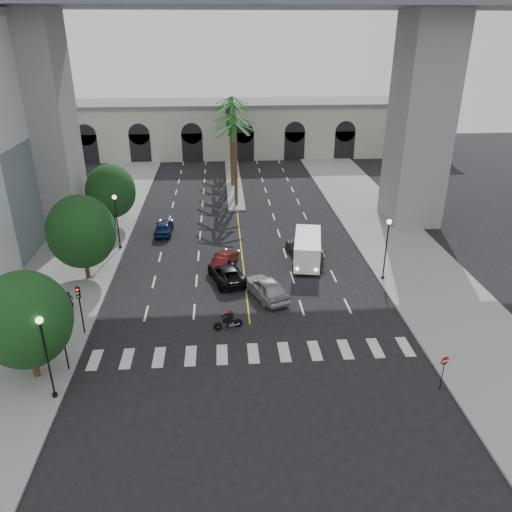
{
  "coord_description": "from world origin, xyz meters",
  "views": [
    {
      "loc": [
        -1.75,
        -27.99,
        18.93
      ],
      "look_at": [
        0.72,
        6.0,
        3.44
      ],
      "focal_mm": 35.0,
      "sensor_mm": 36.0,
      "label": 1
    }
  ],
  "objects_px": {
    "traffic_signal_far": "(80,302)",
    "cargo_van": "(307,249)",
    "lamp_post_left_near": "(46,351)",
    "pedestrian_a": "(70,302)",
    "traffic_signal_near": "(63,336)",
    "car_e": "(164,227)",
    "lamp_post_right": "(387,244)",
    "pedestrian_b": "(21,295)",
    "car_c": "(227,273)",
    "car_b": "(225,260)",
    "car_a": "(266,287)",
    "motorcycle_rider": "(229,320)",
    "car_d": "(304,247)",
    "lamp_post_left_far": "(117,217)",
    "do_not_enter_sign": "(444,366)"
  },
  "relations": [
    {
      "from": "lamp_post_right",
      "to": "cargo_van",
      "type": "distance_m",
      "value": 7.04
    },
    {
      "from": "pedestrian_b",
      "to": "do_not_enter_sign",
      "type": "distance_m",
      "value": 29.45
    },
    {
      "from": "lamp_post_right",
      "to": "car_b",
      "type": "bearing_deg",
      "value": 164.85
    },
    {
      "from": "car_c",
      "to": "car_e",
      "type": "distance_m",
      "value": 12.48
    },
    {
      "from": "traffic_signal_near",
      "to": "car_a",
      "type": "distance_m",
      "value": 15.36
    },
    {
      "from": "pedestrian_a",
      "to": "lamp_post_left_far",
      "type": "bearing_deg",
      "value": 51.53
    },
    {
      "from": "car_a",
      "to": "pedestrian_b",
      "type": "height_order",
      "value": "pedestrian_b"
    },
    {
      "from": "pedestrian_a",
      "to": "car_b",
      "type": "bearing_deg",
      "value": 1.26
    },
    {
      "from": "car_b",
      "to": "car_e",
      "type": "height_order",
      "value": "car_e"
    },
    {
      "from": "pedestrian_b",
      "to": "car_b",
      "type": "bearing_deg",
      "value": 57.25
    },
    {
      "from": "car_a",
      "to": "car_c",
      "type": "distance_m",
      "value": 4.28
    },
    {
      "from": "do_not_enter_sign",
      "to": "pedestrian_b",
      "type": "bearing_deg",
      "value": 139.51
    },
    {
      "from": "traffic_signal_far",
      "to": "lamp_post_left_near",
      "type": "bearing_deg",
      "value": -90.88
    },
    {
      "from": "lamp_post_right",
      "to": "do_not_enter_sign",
      "type": "relative_size",
      "value": 2.34
    },
    {
      "from": "lamp_post_left_near",
      "to": "car_a",
      "type": "height_order",
      "value": "lamp_post_left_near"
    },
    {
      "from": "traffic_signal_near",
      "to": "car_c",
      "type": "bearing_deg",
      "value": 49.25
    },
    {
      "from": "motorcycle_rider",
      "to": "cargo_van",
      "type": "relative_size",
      "value": 0.33
    },
    {
      "from": "traffic_signal_near",
      "to": "do_not_enter_sign",
      "type": "xyz_separation_m",
      "value": [
        21.8,
        -3.31,
        -0.85
      ]
    },
    {
      "from": "lamp_post_left_far",
      "to": "do_not_enter_sign",
      "type": "height_order",
      "value": "lamp_post_left_far"
    },
    {
      "from": "lamp_post_left_far",
      "to": "pedestrian_b",
      "type": "bearing_deg",
      "value": -116.67
    },
    {
      "from": "car_d",
      "to": "car_e",
      "type": "height_order",
      "value": "car_d"
    },
    {
      "from": "cargo_van",
      "to": "pedestrian_b",
      "type": "height_order",
      "value": "cargo_van"
    },
    {
      "from": "traffic_signal_near",
      "to": "car_e",
      "type": "relative_size",
      "value": 0.87
    },
    {
      "from": "lamp_post_left_near",
      "to": "car_a",
      "type": "xyz_separation_m",
      "value": [
        12.9,
        10.82,
        -2.39
      ]
    },
    {
      "from": "traffic_signal_far",
      "to": "car_d",
      "type": "height_order",
      "value": "traffic_signal_far"
    },
    {
      "from": "car_a",
      "to": "lamp_post_left_near",
      "type": "bearing_deg",
      "value": 17.2
    },
    {
      "from": "traffic_signal_near",
      "to": "pedestrian_b",
      "type": "height_order",
      "value": "traffic_signal_near"
    },
    {
      "from": "car_e",
      "to": "pedestrian_b",
      "type": "distance_m",
      "value": 16.95
    },
    {
      "from": "traffic_signal_far",
      "to": "lamp_post_left_far",
      "type": "bearing_deg",
      "value": 90.4
    },
    {
      "from": "car_b",
      "to": "car_e",
      "type": "relative_size",
      "value": 0.98
    },
    {
      "from": "lamp_post_right",
      "to": "traffic_signal_near",
      "type": "height_order",
      "value": "lamp_post_right"
    },
    {
      "from": "lamp_post_left_far",
      "to": "cargo_van",
      "type": "distance_m",
      "value": 17.7
    },
    {
      "from": "traffic_signal_far",
      "to": "car_e",
      "type": "height_order",
      "value": "traffic_signal_far"
    },
    {
      "from": "lamp_post_right",
      "to": "pedestrian_a",
      "type": "height_order",
      "value": "lamp_post_right"
    },
    {
      "from": "lamp_post_left_near",
      "to": "car_b",
      "type": "distance_m",
      "value": 19.37
    },
    {
      "from": "traffic_signal_far",
      "to": "cargo_van",
      "type": "xyz_separation_m",
      "value": [
        16.96,
        10.16,
        -1.1
      ]
    },
    {
      "from": "lamp_post_left_near",
      "to": "car_c",
      "type": "xyz_separation_m",
      "value": [
        9.9,
        13.87,
        -2.53
      ]
    },
    {
      "from": "lamp_post_left_near",
      "to": "pedestrian_a",
      "type": "relative_size",
      "value": 3.3
    },
    {
      "from": "traffic_signal_near",
      "to": "car_c",
      "type": "relative_size",
      "value": 0.73
    },
    {
      "from": "lamp_post_right",
      "to": "motorcycle_rider",
      "type": "distance_m",
      "value": 14.63
    },
    {
      "from": "traffic_signal_far",
      "to": "car_d",
      "type": "xyz_separation_m",
      "value": [
        17.03,
        12.0,
        -1.76
      ]
    },
    {
      "from": "lamp_post_left_far",
      "to": "pedestrian_b",
      "type": "distance_m",
      "value": 12.04
    },
    {
      "from": "traffic_signal_far",
      "to": "motorcycle_rider",
      "type": "xyz_separation_m",
      "value": [
        9.83,
        0.03,
        -1.84
      ]
    },
    {
      "from": "motorcycle_rider",
      "to": "cargo_van",
      "type": "height_order",
      "value": "cargo_van"
    },
    {
      "from": "pedestrian_b",
      "to": "pedestrian_a",
      "type": "bearing_deg",
      "value": 20.08
    },
    {
      "from": "car_c",
      "to": "pedestrian_b",
      "type": "height_order",
      "value": "pedestrian_b"
    },
    {
      "from": "motorcycle_rider",
      "to": "do_not_enter_sign",
      "type": "distance_m",
      "value": 14.08
    },
    {
      "from": "car_e",
      "to": "traffic_signal_far",
      "type": "bearing_deg",
      "value": 79.79
    },
    {
      "from": "lamp_post_right",
      "to": "lamp_post_left_near",
      "type": "bearing_deg",
      "value": -150.31
    },
    {
      "from": "lamp_post_left_far",
      "to": "traffic_signal_near",
      "type": "xyz_separation_m",
      "value": [
        0.1,
        -18.5,
        -0.71
      ]
    }
  ]
}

